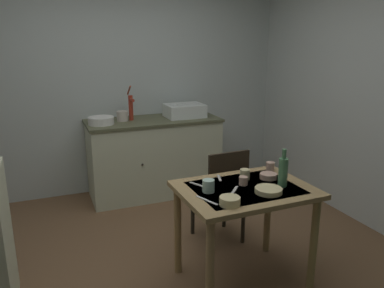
{
  "coord_description": "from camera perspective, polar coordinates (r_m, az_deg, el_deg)",
  "views": [
    {
      "loc": [
        -0.85,
        -2.52,
        1.77
      ],
      "look_at": [
        0.25,
        0.21,
        0.97
      ],
      "focal_mm": 35.67,
      "sensor_mm": 36.0,
      "label": 1
    }
  ],
  "objects": [
    {
      "name": "glass_bottle",
      "position": [
        2.8,
        13.46,
        -3.99
      ],
      "size": [
        0.07,
        0.07,
        0.28
      ],
      "color": "#4C7F56",
      "rests_on": "dining_table"
    },
    {
      "name": "teaspoon_near_bowl",
      "position": [
        2.92,
        4.1,
        -5.08
      ],
      "size": [
        0.06,
        0.13,
        0.0
      ],
      "primitive_type": "cube",
      "rotation": [
        0.0,
        0.0,
        1.27
      ],
      "color": "beige",
      "rests_on": "dining_table"
    },
    {
      "name": "stoneware_crock",
      "position": [
        4.33,
        -10.38,
        4.14
      ],
      "size": [
        0.13,
        0.13,
        0.11
      ],
      "primitive_type": "cylinder",
      "color": "beige",
      "rests_on": "counter_cabinet"
    },
    {
      "name": "teacup_cream",
      "position": [
        3.11,
        11.62,
        -3.37
      ],
      "size": [
        0.07,
        0.07,
        0.08
      ],
      "primitive_type": "cylinder",
      "color": "tan",
      "rests_on": "dining_table"
    },
    {
      "name": "ground_plane",
      "position": [
        3.19,
        -2.87,
        -18.45
      ],
      "size": [
        5.06,
        5.06,
        0.0
      ],
      "primitive_type": "plane",
      "color": "brown"
    },
    {
      "name": "counter_cabinet",
      "position": [
        4.49,
        -5.67,
        -1.92
      ],
      "size": [
        1.51,
        0.64,
        0.9
      ],
      "color": "beige",
      "rests_on": "ground"
    },
    {
      "name": "sink_basin",
      "position": [
        4.48,
        -1.14,
        5.05
      ],
      "size": [
        0.44,
        0.34,
        0.15
      ],
      "color": "white",
      "rests_on": "counter_cabinet"
    },
    {
      "name": "chair_far_side",
      "position": [
        3.39,
        4.42,
        -7.29
      ],
      "size": [
        0.42,
        0.42,
        0.88
      ],
      "color": "black",
      "rests_on": "ground"
    },
    {
      "name": "table_knife",
      "position": [
        2.53,
        2.22,
        -8.42
      ],
      "size": [
        0.08,
        0.19,
        0.0
      ],
      "primitive_type": "cube",
      "rotation": [
        0.0,
        0.0,
        1.92
      ],
      "color": "silver",
      "rests_on": "dining_table"
    },
    {
      "name": "mug_tall",
      "position": [
        2.8,
        7.68,
        -5.47
      ],
      "size": [
        0.06,
        0.06,
        0.06
      ],
      "primitive_type": "cylinder",
      "color": "tan",
      "rests_on": "dining_table"
    },
    {
      "name": "serving_spoon",
      "position": [
        2.7,
        6.37,
        -6.87
      ],
      "size": [
        0.12,
        0.13,
        0.0
      ],
      "primitive_type": "cube",
      "rotation": [
        0.0,
        0.0,
        0.84
      ],
      "color": "beige",
      "rests_on": "dining_table"
    },
    {
      "name": "serving_bowl_wide",
      "position": [
        2.7,
        11.37,
        -6.81
      ],
      "size": [
        0.19,
        0.19,
        0.03
      ],
      "primitive_type": "cylinder",
      "color": "beige",
      "rests_on": "dining_table"
    },
    {
      "name": "wall_back",
      "position": [
        4.6,
        -11.34,
        9.4
      ],
      "size": [
        4.16,
        0.1,
        2.65
      ],
      "primitive_type": "cube",
      "color": "silver",
      "rests_on": "ground"
    },
    {
      "name": "sauce_dish",
      "position": [
        2.96,
        11.33,
        -4.72
      ],
      "size": [
        0.13,
        0.13,
        0.04
      ],
      "primitive_type": "cylinder",
      "color": "tan",
      "rests_on": "dining_table"
    },
    {
      "name": "mixing_bowl_counter",
      "position": [
        4.2,
        -13.44,
        3.42
      ],
      "size": [
        0.27,
        0.27,
        0.08
      ],
      "primitive_type": "cylinder",
      "color": "white",
      "rests_on": "counter_cabinet"
    },
    {
      "name": "teacup_mint",
      "position": [
        2.65,
        2.47,
        -6.27
      ],
      "size": [
        0.08,
        0.08,
        0.09
      ],
      "primitive_type": "cylinder",
      "color": "#ADD1C1",
      "rests_on": "dining_table"
    },
    {
      "name": "mug_dark",
      "position": [
        2.92,
        7.91,
        -4.48
      ],
      "size": [
        0.08,
        0.08,
        0.07
      ],
      "primitive_type": "cylinder",
      "color": "beige",
      "rests_on": "dining_table"
    },
    {
      "name": "hand_pump",
      "position": [
        4.33,
        -9.13,
        5.73
      ],
      "size": [
        0.05,
        0.27,
        0.39
      ],
      "color": "maroon",
      "rests_on": "counter_cabinet"
    },
    {
      "name": "soup_bowl_small",
      "position": [
        2.46,
        5.67,
        -8.49
      ],
      "size": [
        0.13,
        0.13,
        0.05
      ],
      "primitive_type": "cylinder",
      "color": "beige",
      "rests_on": "dining_table"
    },
    {
      "name": "dining_table",
      "position": [
        2.81,
        7.87,
        -8.72
      ],
      "size": [
        0.95,
        0.71,
        0.75
      ],
      "color": "#A38454",
      "rests_on": "ground"
    },
    {
      "name": "teaspoon_by_cup",
      "position": [
        2.78,
        0.87,
        -6.12
      ],
      "size": [
        0.09,
        0.15,
        0.0
      ],
      "primitive_type": "cube",
      "rotation": [
        0.0,
        0.0,
        5.16
      ],
      "color": "beige",
      "rests_on": "dining_table"
    }
  ]
}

